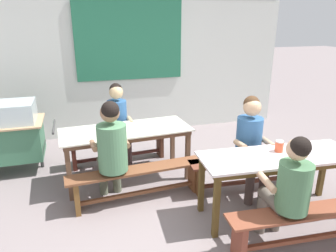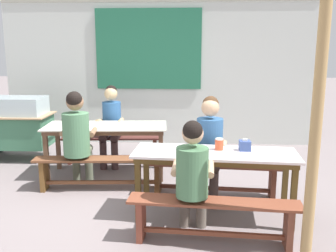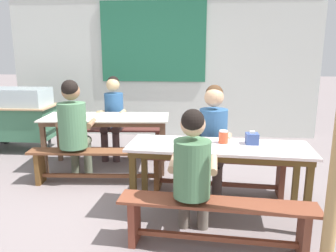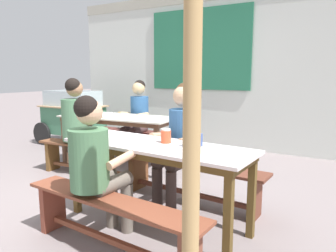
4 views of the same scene
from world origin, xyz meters
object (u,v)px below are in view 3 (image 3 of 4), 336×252
(dining_table_far, at_px, (106,122))
(soup_bowl, at_px, (87,116))
(dining_table_near, at_px, (218,153))
(person_left_back_turned, at_px, (74,125))
(bench_near_front, at_px, (216,218))
(bench_near_back, at_px, (218,168))
(food_cart, at_px, (18,115))
(tissue_box, at_px, (252,138))
(bench_far_front, at_px, (98,161))
(person_right_near_table, at_px, (213,134))
(person_center_facing, at_px, (113,112))
(person_near_front, at_px, (193,169))
(bench_far_back, at_px, (115,137))
(condiment_jar, at_px, (223,137))

(dining_table_far, bearing_deg, soup_bowl, -159.92)
(dining_table_near, xyz_separation_m, person_left_back_turned, (-1.78, 0.77, 0.08))
(dining_table_near, distance_m, person_left_back_turned, 1.94)
(bench_near_front, bearing_deg, bench_near_back, 85.96)
(dining_table_near, height_order, soup_bowl, soup_bowl)
(food_cart, xyz_separation_m, tissue_box, (3.61, -2.02, 0.20))
(bench_far_front, xyz_separation_m, person_right_near_table, (1.44, -0.20, 0.44))
(soup_bowl, bearing_deg, dining_table_far, 20.08)
(food_cart, relative_size, person_center_facing, 1.17)
(person_left_back_turned, distance_m, tissue_box, 2.22)
(bench_near_back, distance_m, person_center_facing, 2.09)
(person_near_front, bearing_deg, soup_bowl, 130.67)
(bench_far_back, distance_m, tissue_box, 2.71)
(person_right_near_table, height_order, soup_bowl, person_right_near_table)
(bench_far_back, bearing_deg, bench_far_front, -86.06)
(bench_far_front, bearing_deg, soup_bowl, 120.19)
(bench_near_front, bearing_deg, person_near_front, 157.30)
(bench_far_front, height_order, person_near_front, person_near_front)
(food_cart, bearing_deg, person_near_front, -40.84)
(dining_table_far, height_order, soup_bowl, soup_bowl)
(food_cart, bearing_deg, bench_far_back, -4.87)
(soup_bowl, bearing_deg, person_left_back_turned, -90.78)
(dining_table_far, bearing_deg, person_left_back_turned, -114.53)
(condiment_jar, bearing_deg, dining_table_far, 141.19)
(bench_near_back, distance_m, condiment_jar, 0.74)
(tissue_box, bearing_deg, person_right_near_table, 128.16)
(bench_far_back, height_order, person_left_back_turned, person_left_back_turned)
(food_cart, height_order, person_near_front, person_near_front)
(bench_near_front, height_order, food_cart, food_cart)
(person_center_facing, distance_m, condiment_jar, 2.41)
(person_left_back_turned, bearing_deg, dining_table_near, -23.45)
(bench_far_front, xyz_separation_m, tissue_box, (1.81, -0.67, 0.52))
(bench_near_back, xyz_separation_m, person_left_back_turned, (-1.82, 0.17, 0.46))
(dining_table_near, relative_size, bench_far_back, 1.11)
(dining_table_far, relative_size, bench_far_back, 1.10)
(bench_far_back, height_order, person_near_front, person_near_front)
(bench_near_front, height_order, person_right_near_table, person_right_near_table)
(food_cart, distance_m, condiment_jar, 3.89)
(dining_table_near, distance_m, person_near_front, 0.58)
(dining_table_near, height_order, tissue_box, tissue_box)
(bench_near_front, height_order, soup_bowl, soup_bowl)
(dining_table_far, xyz_separation_m, bench_near_back, (1.56, -0.74, -0.39))
(bench_far_front, distance_m, condiment_jar, 1.74)
(bench_near_front, distance_m, person_right_near_table, 1.23)
(person_center_facing, bearing_deg, bench_near_front, -58.77)
(dining_table_near, xyz_separation_m, person_right_near_table, (-0.03, 0.55, 0.06))
(bench_near_front, height_order, person_left_back_turned, person_left_back_turned)
(person_center_facing, bearing_deg, food_cart, 172.87)
(soup_bowl, bearing_deg, person_right_near_table, -22.15)
(person_right_near_table, bearing_deg, dining_table_far, 151.60)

